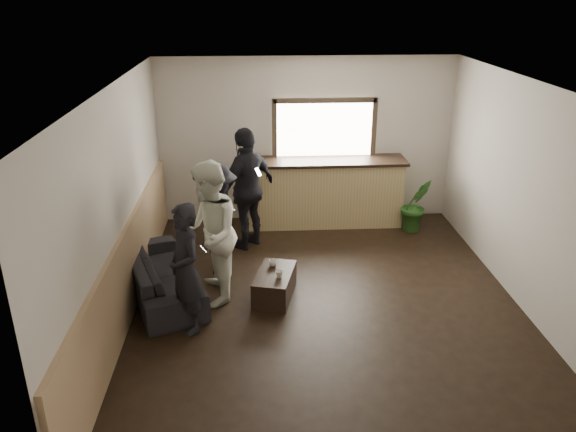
{
  "coord_description": "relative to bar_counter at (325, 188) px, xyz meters",
  "views": [
    {
      "loc": [
        -0.86,
        -6.29,
        3.83
      ],
      "look_at": [
        -0.46,
        0.4,
        1.08
      ],
      "focal_mm": 35.0,
      "sensor_mm": 36.0,
      "label": 1
    }
  ],
  "objects": [
    {
      "name": "room_shell",
      "position": [
        -1.04,
        -2.7,
        0.83
      ],
      "size": [
        5.01,
        6.01,
        2.8
      ],
      "color": "silver",
      "rests_on": "ground"
    },
    {
      "name": "bar_counter",
      "position": [
        0.0,
        0.0,
        0.0
      ],
      "size": [
        2.7,
        0.68,
        2.13
      ],
      "color": "tan",
      "rests_on": "ground"
    },
    {
      "name": "person_a",
      "position": [
        -2.0,
        -3.15,
        0.16
      ],
      "size": [
        0.61,
        0.69,
        1.6
      ],
      "rotation": [
        0.0,
        0.0,
        -1.09
      ],
      "color": "black",
      "rests_on": "ground"
    },
    {
      "name": "ground",
      "position": [
        -0.3,
        -2.7,
        -0.64
      ],
      "size": [
        5.0,
        6.0,
        0.01
      ],
      "primitive_type": "cube",
      "color": "black"
    },
    {
      "name": "person_d",
      "position": [
        -1.3,
        -0.84,
        0.31
      ],
      "size": [
        1.08,
        1.15,
        1.91
      ],
      "rotation": [
        0.0,
        0.0,
        -2.28
      ],
      "color": "black",
      "rests_on": "ground"
    },
    {
      "name": "sofa",
      "position": [
        -2.45,
        -2.3,
        -0.35
      ],
      "size": [
        1.41,
        2.12,
        0.58
      ],
      "primitive_type": "imported",
      "rotation": [
        0.0,
        0.0,
        1.93
      ],
      "color": "black",
      "rests_on": "ground"
    },
    {
      "name": "cup_a",
      "position": [
        -0.97,
        -2.29,
        -0.24
      ],
      "size": [
        0.12,
        0.12,
        0.09
      ],
      "primitive_type": "imported",
      "rotation": [
        0.0,
        0.0,
        3.25
      ],
      "color": "silver",
      "rests_on": "coffee_table"
    },
    {
      "name": "potted_plant",
      "position": [
        1.49,
        -0.41,
        -0.19
      ],
      "size": [
        0.57,
        0.5,
        0.91
      ],
      "primitive_type": "imported",
      "rotation": [
        0.0,
        0.0,
        0.21
      ],
      "color": "#2D6623",
      "rests_on": "ground"
    },
    {
      "name": "person_c",
      "position": [
        -1.73,
        -1.64,
        0.17
      ],
      "size": [
        0.62,
        1.05,
        1.62
      ],
      "rotation": [
        0.0,
        0.0,
        -1.59
      ],
      "color": "black",
      "rests_on": "ground"
    },
    {
      "name": "cup_b",
      "position": [
        -0.89,
        -2.61,
        -0.24
      ],
      "size": [
        0.13,
        0.13,
        0.09
      ],
      "primitive_type": "imported",
      "rotation": [
        0.0,
        0.0,
        3.48
      ],
      "color": "silver",
      "rests_on": "coffee_table"
    },
    {
      "name": "person_b",
      "position": [
        -1.77,
        -2.49,
        0.3
      ],
      "size": [
        0.79,
        0.97,
        1.88
      ],
      "rotation": [
        0.0,
        0.0,
        -1.48
      ],
      "color": "silver",
      "rests_on": "ground"
    },
    {
      "name": "coffee_table",
      "position": [
        -0.95,
        -2.48,
        -0.46
      ],
      "size": [
        0.63,
        0.89,
        0.36
      ],
      "primitive_type": "cube",
      "rotation": [
        0.0,
        0.0,
        -0.24
      ],
      "color": "black",
      "rests_on": "ground"
    }
  ]
}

